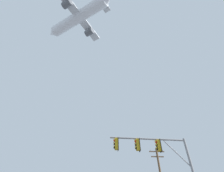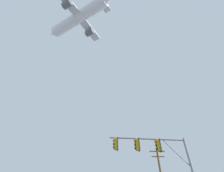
{
  "view_description": "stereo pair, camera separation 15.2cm",
  "coord_description": "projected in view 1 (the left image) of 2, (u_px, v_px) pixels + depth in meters",
  "views": [
    {
      "loc": [
        -1.14,
        -5.02,
        1.25
      ],
      "look_at": [
        -0.23,
        13.1,
        15.9
      ],
      "focal_mm": 25.97,
      "sensor_mm": 36.0,
      "label": 1
    },
    {
      "loc": [
        -0.99,
        -5.02,
        1.25
      ],
      "look_at": [
        -0.23,
        13.1,
        15.9
      ],
      "focal_mm": 25.97,
      "sensor_mm": 36.0,
      "label": 2
    }
  ],
  "objects": [
    {
      "name": "signal_pole_near",
      "position": [
        159.0,
        155.0,
        12.88
      ],
      "size": [
        6.49,
        0.66,
        6.5
      ],
      "color": "gray",
      "rests_on": "ground"
    },
    {
      "name": "airplane",
      "position": [
        78.0,
        17.0,
        48.29
      ],
      "size": [
        21.14,
        16.32,
        6.4
      ],
      "color": "white"
    }
  ]
}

